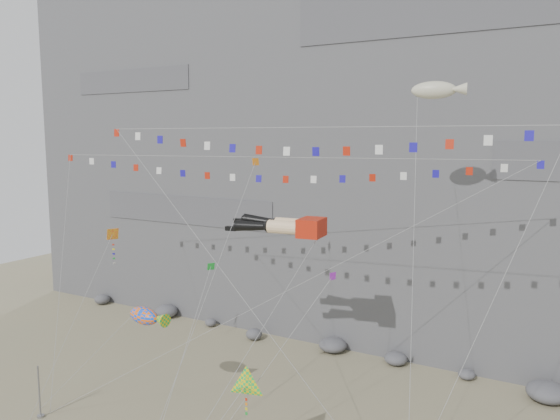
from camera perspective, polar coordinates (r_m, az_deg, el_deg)
name	(u,v)px	position (r m, az deg, el deg)	size (l,w,h in m)	color
cliff	(390,90)	(63.06, 11.44, 12.20)	(80.00, 28.00, 50.00)	slate
talus_boulders	(333,345)	(52.43, 5.53, -13.89)	(60.00, 3.00, 1.20)	#57575C
anchor_pole_left	(39,392)	(44.11, -23.86, -16.98)	(0.12, 0.12, 3.82)	gray
legs_kite	(285,226)	(38.43, 0.52, -1.67)	(7.30, 15.52, 19.85)	#B81F0B
flag_banner_upper	(272,157)	(41.90, -0.87, 5.52)	(36.85, 15.55, 24.73)	#B81F0B
flag_banner_lower	(301,128)	(33.98, 2.24, 8.58)	(29.60, 4.66, 22.73)	#B81F0B
harlequin_kite	(112,235)	(45.58, -17.11, -2.47)	(1.87, 9.05, 14.50)	red
fish_windsock	(144,316)	(40.63, -14.04, -10.68)	(9.17, 4.41, 10.66)	#FF610D
delta_kite	(246,386)	(33.04, -3.60, -17.85)	(3.81, 5.60, 7.94)	yellow
blimp_windsock	(434,91)	(38.73, 15.77, 11.88)	(4.13, 11.61, 25.27)	beige
small_kite_a	(254,166)	(40.86, -2.74, 4.59)	(1.16, 14.47, 22.62)	orange
small_kite_b	(330,280)	(35.68, 5.26, -7.27)	(5.37, 11.04, 15.75)	purple
small_kite_c	(210,270)	(37.47, -7.33, -6.20)	(2.02, 9.46, 14.18)	#17992B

